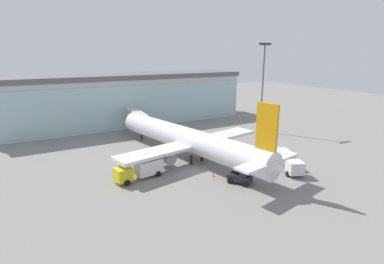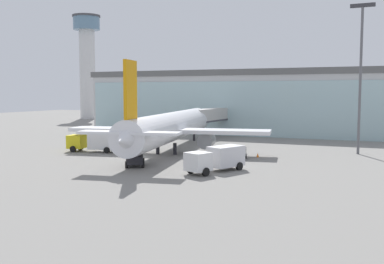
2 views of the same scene
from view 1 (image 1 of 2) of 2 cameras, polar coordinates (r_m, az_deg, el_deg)
The scene contains 11 objects.
ground at distance 47.75m, azimuth 0.64°, elevation -7.45°, with size 240.00×240.00×0.00m, color gray.
terminal_building at distance 81.48m, azimuth -12.60°, elevation 6.19°, with size 65.23×16.73×13.00m.
jet_bridge at distance 70.35m, azimuth -10.81°, elevation 3.02°, with size 2.77×13.96×5.49m.
apron_light_mast at distance 71.66m, azimuth 13.35°, elevation 9.45°, with size 3.20×0.40×20.40m.
airplane at distance 51.81m, azimuth -0.74°, elevation -1.47°, with size 28.35×39.47×11.89m.
catering_truck at distance 45.19m, azimuth -9.77°, elevation -6.98°, with size 7.59×3.66×2.65m.
fuel_truck at distance 50.32m, azimuth 17.67°, elevation -5.21°, with size 4.72×7.60×2.65m.
baggage_cart at distance 56.54m, azimuth 10.38°, elevation -3.60°, with size 1.85×2.93×1.50m.
pushback_tug at distance 43.69m, azimuth 9.29°, elevation -8.43°, with size 3.41×3.71×2.30m.
safety_cone_nose at distance 45.66m, azimuth 4.09°, elevation -8.18°, with size 0.36×0.36×0.55m, color orange.
safety_cone_wingtip at distance 59.81m, azimuth 9.84°, elevation -2.79°, with size 0.36×0.36×0.55m, color orange.
Camera 1 is at (-21.15, -38.89, 17.92)m, focal length 28.00 mm.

